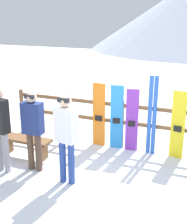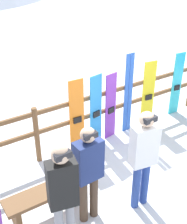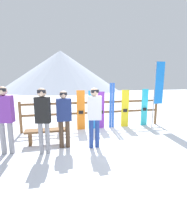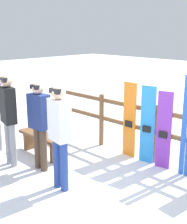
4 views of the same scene
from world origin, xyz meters
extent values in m
plane|color=white|center=(0.00, 0.00, 0.00)|extent=(40.00, 40.00, 0.00)
cylinder|color=brown|center=(-2.68, 1.64, 0.57)|extent=(0.10, 0.10, 1.13)
cylinder|color=brown|center=(-1.34, 1.64, 0.57)|extent=(0.10, 0.10, 1.13)
cylinder|color=brown|center=(0.00, 1.64, 0.57)|extent=(0.10, 0.10, 1.13)
cube|color=brown|center=(0.00, 1.64, 0.62)|extent=(5.36, 0.05, 0.08)
cube|color=brown|center=(0.00, 1.64, 1.02)|extent=(5.36, 0.05, 0.08)
cube|color=brown|center=(-1.79, 0.40, 0.41)|extent=(1.20, 0.36, 0.06)
cube|color=brown|center=(-2.24, 0.40, 0.19)|extent=(0.08, 0.29, 0.38)
cube|color=brown|center=(-1.34, 0.40, 0.19)|extent=(0.08, 0.29, 0.38)
cylinder|color=#4C3828|center=(-1.36, -0.02, 0.39)|extent=(0.13, 0.13, 0.78)
cylinder|color=#4C3828|center=(-1.18, -0.02, 0.39)|extent=(0.13, 0.13, 0.78)
cube|color=navy|center=(-1.27, -0.02, 1.09)|extent=(0.41, 0.24, 0.62)
sphere|color=#D8B293|center=(-1.27, -0.02, 1.50)|extent=(0.21, 0.21, 0.21)
cube|color=black|center=(-1.27, -0.09, 1.53)|extent=(0.19, 0.07, 0.07)
cylinder|color=gray|center=(-1.89, -0.31, 0.41)|extent=(0.12, 0.12, 0.83)
cylinder|color=gray|center=(-1.73, -0.31, 0.41)|extent=(0.12, 0.12, 0.83)
cube|color=black|center=(-1.81, -0.31, 1.16)|extent=(0.40, 0.28, 0.66)
sphere|color=#D8B293|center=(-1.81, -0.31, 1.59)|extent=(0.22, 0.22, 0.22)
cube|color=black|center=(-1.81, -0.37, 1.62)|extent=(0.20, 0.08, 0.08)
cylinder|color=navy|center=(-0.54, -0.22, 0.41)|extent=(0.12, 0.12, 0.82)
cylinder|color=navy|center=(-0.37, -0.22, 0.41)|extent=(0.12, 0.12, 0.82)
cube|color=white|center=(-0.45, -0.22, 1.14)|extent=(0.42, 0.28, 0.65)
sphere|color=#D8B293|center=(-0.45, -0.22, 1.57)|extent=(0.22, 0.22, 0.22)
cube|color=black|center=(-0.45, -0.29, 1.60)|extent=(0.20, 0.08, 0.08)
cube|color=orange|center=(-0.53, 1.59, 0.75)|extent=(0.31, 0.04, 1.50)
cube|color=black|center=(-0.53, 1.56, 0.67)|extent=(0.17, 0.04, 0.12)
cube|color=#288CE0|center=(-0.10, 1.59, 0.74)|extent=(0.29, 0.07, 1.48)
cube|color=black|center=(-0.10, 1.56, 0.67)|extent=(0.16, 0.06, 0.12)
cube|color=purple|center=(0.26, 1.59, 0.71)|extent=(0.28, 0.07, 1.43)
cube|color=black|center=(0.26, 1.56, 0.64)|extent=(0.16, 0.06, 0.12)
cube|color=blue|center=(0.64, 1.59, 0.88)|extent=(0.09, 0.02, 1.75)
camera|label=1|loc=(1.91, -4.78, 3.02)|focal=50.00mm
camera|label=2|loc=(-3.00, -2.86, 3.75)|focal=50.00mm
camera|label=3|loc=(-1.57, -4.78, 1.96)|focal=28.00mm
camera|label=4|loc=(3.11, -3.06, 2.48)|focal=50.00mm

